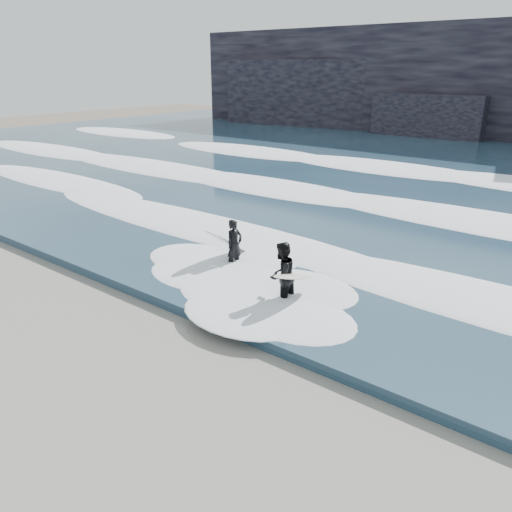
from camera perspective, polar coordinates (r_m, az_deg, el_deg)
name	(u,v)px	position (r m, az deg, el deg)	size (l,w,h in m)	color
ground	(92,371)	(11.90, -18.19, -12.40)	(120.00, 120.00, 0.00)	#736150
sea	(477,168)	(35.76, 23.95, 9.16)	(90.00, 52.00, 0.30)	#223B4F
foam_near	(311,247)	(17.61, 6.34, 1.09)	(60.00, 3.20, 0.20)	white
foam_mid	(394,205)	(23.60, 15.51, 5.62)	(60.00, 4.00, 0.24)	white
foam_far	(458,173)	(31.91, 22.08, 8.75)	(60.00, 4.80, 0.30)	white
surfer_left	(232,244)	(16.32, -2.71, 1.33)	(0.98, 1.91, 1.72)	black
surfer_right	(282,275)	(13.72, 3.04, -2.21)	(1.04, 1.84, 1.89)	black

